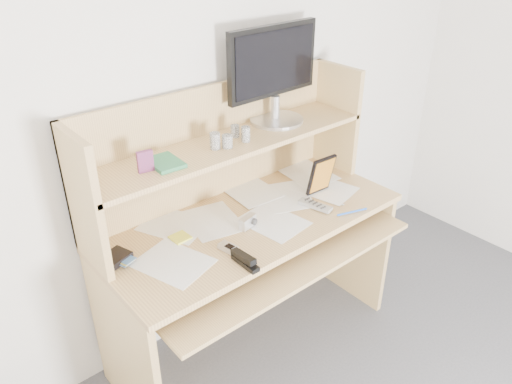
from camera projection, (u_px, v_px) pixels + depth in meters
back_wall at (207, 94)px, 2.22m from camera, size 3.60×0.04×2.50m
desk at (242, 222)px, 2.33m from camera, size 1.40×0.70×1.30m
paper_clutter at (253, 218)px, 2.25m from camera, size 1.32×0.54×0.01m
keyboard at (230, 259)px, 2.12m from camera, size 0.43×0.23×0.03m
tv_remote at (315, 205)px, 2.32m from camera, size 0.09×0.17×0.02m
flip_phone at (228, 247)px, 2.03m from camera, size 0.06×0.09×0.02m
stapler at (245, 260)px, 1.94m from camera, size 0.04×0.14×0.04m
wallet at (115, 258)px, 1.96m from camera, size 0.13×0.12×0.03m
sticky_note_pad at (180, 238)px, 2.11m from camera, size 0.08×0.08×0.01m
digital_camera at (248, 222)px, 2.16m from camera, size 0.09×0.05×0.05m
game_case at (321, 175)px, 2.40m from camera, size 0.14×0.02×0.20m
blue_pen at (352, 212)px, 2.28m from camera, size 0.15×0.06×0.01m
card_box at (145, 161)px, 1.91m from camera, size 0.06×0.03×0.09m
shelf_book at (165, 163)px, 1.97m from camera, size 0.12×0.16×0.02m
chip_stack_a at (235, 131)px, 2.21m from camera, size 0.04×0.04×0.05m
chip_stack_b at (215, 141)px, 2.10m from camera, size 0.05×0.05×0.07m
chip_stack_c at (227, 141)px, 2.11m from camera, size 0.05×0.05×0.06m
chip_stack_d at (246, 134)px, 2.16m from camera, size 0.05×0.05×0.07m
monitor at (274, 71)px, 2.29m from camera, size 0.52×0.26×0.45m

